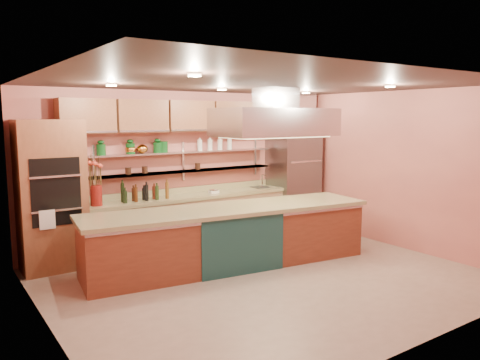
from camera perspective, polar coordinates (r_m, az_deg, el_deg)
floor at (r=7.00m, az=3.24°, el=-11.90°), size 6.00×5.00×0.02m
ceiling at (r=6.61m, az=3.43°, el=11.71°), size 6.00×5.00×0.02m
wall_back at (r=8.76m, az=-6.74°, el=1.50°), size 6.00×0.04×2.80m
wall_front at (r=4.96m, az=21.36°, el=-3.72°), size 6.00×0.04×2.80m
wall_left at (r=5.39m, az=-22.78°, el=-2.90°), size 0.04×5.00×2.80m
wall_right at (r=8.81m, az=18.96°, el=1.18°), size 0.04×5.00×2.80m
oven_stack at (r=7.65m, az=-22.01°, el=-1.79°), size 0.95×0.64×2.30m
refrigerator at (r=9.83m, az=6.52°, el=0.12°), size 0.95×0.72×2.10m
back_counter at (r=8.62m, az=-6.00°, el=-4.88°), size 3.84×0.64×0.93m
wall_shelf_lower at (r=8.62m, az=-6.62°, el=1.08°), size 3.60×0.26×0.03m
wall_shelf_upper at (r=8.59m, az=-6.66°, el=3.39°), size 3.60×0.26×0.03m
upper_cabinets at (r=8.55m, az=-6.27°, el=7.74°), size 4.60×0.36×0.55m
range_hood at (r=7.69m, az=4.33°, el=7.03°), size 2.00×1.00×0.45m
ceiling_downlights at (r=6.77m, az=2.37°, el=11.37°), size 4.00×2.80×0.02m
island at (r=7.40m, az=-1.29°, el=-6.91°), size 4.58×1.57×0.94m
flower_vase at (r=7.80m, az=-17.12°, el=-1.81°), size 0.22×0.22×0.33m
oil_bottle_cluster at (r=8.09m, az=-11.45°, el=-1.46°), size 0.91×0.49×0.28m
kitchen_scale at (r=8.71m, az=-3.23°, el=-1.30°), size 0.19×0.16×0.09m
bar_faucet at (r=9.45m, az=2.70°, el=-0.13°), size 0.04×0.04×0.24m
copper_kettle at (r=8.23m, az=-11.84°, el=3.74°), size 0.20×0.20×0.15m
green_canister at (r=8.39m, az=-9.34°, el=4.01°), size 0.18×0.18×0.19m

